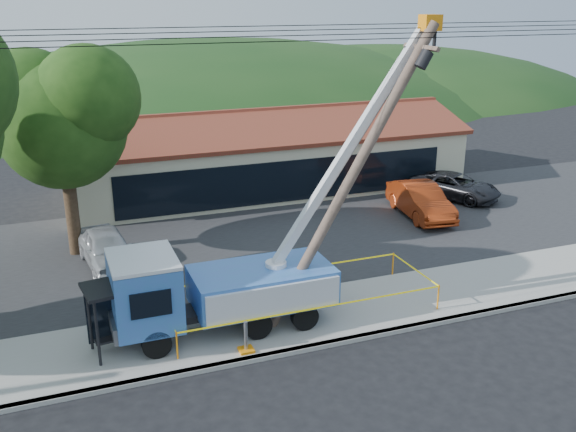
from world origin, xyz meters
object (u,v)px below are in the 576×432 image
Objects in this scene: leaning_pole at (359,163)px; bus_shelter at (123,300)px; utility_truck at (219,284)px; car_red at (419,218)px; car_dark at (454,200)px; car_silver at (109,268)px.

bus_shelter is at bearing 177.59° from leaning_pole.
utility_truck reaches higher than car_red.
car_dark is at bearing 31.34° from utility_truck.
car_red is at bearing -3.20° from car_silver.
utility_truck is 1.12× the size of leaning_pole.
bus_shelter is 0.50× the size of car_red.
leaning_pole is at bearing -166.51° from car_dark.
car_red is (15.39, 0.88, 0.00)m from car_silver.
bus_shelter is 17.50m from car_red.
utility_truck is 3.08m from bus_shelter.
car_silver is at bearing 113.16° from utility_truck.
utility_truck is 2.25× the size of car_dark.
utility_truck is 6.02m from leaning_pole.
utility_truck is at bearing -5.61° from bus_shelter.
utility_truck reaches higher than bus_shelter.
car_red reaches higher than car_dark.
car_dark is at bearing 2.19° from car_silver.
bus_shelter is at bearing -97.84° from car_silver.
bus_shelter is (-3.08, -0.12, 0.04)m from utility_truck.
car_red is (12.47, 7.70, -1.76)m from utility_truck.
car_silver is (-2.92, 6.82, -1.76)m from utility_truck.
leaning_pole is 2.00× the size of car_dark.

